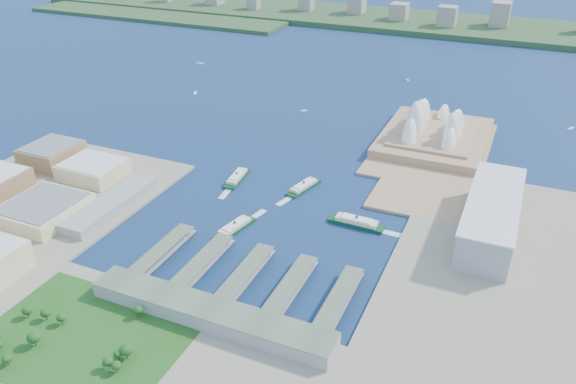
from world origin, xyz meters
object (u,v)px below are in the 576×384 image
at_px(toaster_building, 491,216).
at_px(ferry_d, 357,220).
at_px(ferry_b, 304,185).
at_px(ferry_a, 237,176).
at_px(ferry_c, 235,226).
at_px(opera_house, 437,120).

xyz_separation_m(toaster_building, ferry_d, (-120.92, -34.54, -15.23)).
bearing_deg(ferry_b, ferry_d, -18.60).
xyz_separation_m(toaster_building, ferry_a, (-275.06, 3.98, -15.71)).
height_order(toaster_building, ferry_a, toaster_building).
distance_m(ferry_c, ferry_d, 119.54).
bearing_deg(ferry_d, ferry_b, 58.97).
bearing_deg(ferry_b, ferry_c, -91.62).
xyz_separation_m(opera_house, ferry_b, (-107.01, -185.85, -27.27)).
xyz_separation_m(ferry_b, ferry_c, (-29.38, -104.95, 0.06)).
xyz_separation_m(opera_house, toaster_building, (90.00, -200.00, -11.50)).
distance_m(ferry_a, ferry_c, 106.54).
height_order(ferry_c, ferry_d, ferry_d).
relative_size(ferry_c, ferry_d, 0.91).
xyz_separation_m(ferry_b, ferry_d, (76.09, -48.69, 0.53)).
xyz_separation_m(toaster_building, ferry_c, (-226.39, -90.80, -15.71)).
bearing_deg(ferry_c, ferry_d, -140.03).
distance_m(toaster_building, ferry_d, 126.67).
bearing_deg(opera_house, ferry_b, -119.93).
height_order(opera_house, toaster_building, opera_house).
height_order(ferry_a, ferry_d, ferry_d).
bearing_deg(toaster_building, ferry_d, -164.06).
distance_m(toaster_building, ferry_c, 244.43).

